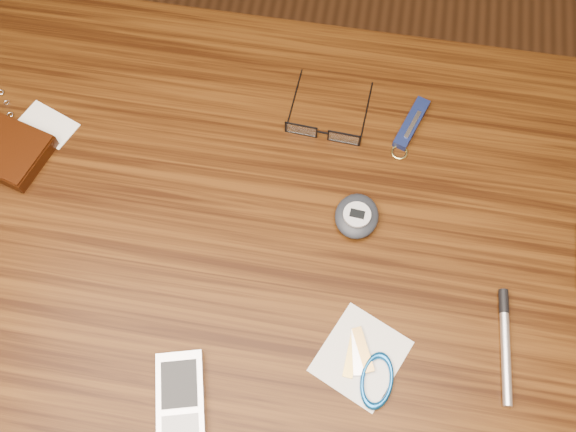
% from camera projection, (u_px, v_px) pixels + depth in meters
% --- Properties ---
extents(ground, '(3.80, 3.80, 0.00)m').
position_uv_depth(ground, '(269.00, 350.00, 1.54)').
color(ground, '#472814').
rests_on(ground, ground).
extents(desk, '(1.00, 0.70, 0.75)m').
position_uv_depth(desk, '(257.00, 249.00, 0.95)').
color(desk, '#371D08').
rests_on(desk, ground).
extents(wallet_and_card, '(0.15, 0.15, 0.02)m').
position_uv_depth(wallet_and_card, '(8.00, 149.00, 0.89)').
color(wallet_and_card, black).
rests_on(wallet_and_card, desk).
extents(eyeglasses, '(0.12, 0.12, 0.02)m').
position_uv_depth(eyeglasses, '(323.00, 130.00, 0.91)').
color(eyeglasses, black).
rests_on(eyeglasses, desk).
extents(gold_ring, '(0.03, 0.03, 0.00)m').
position_uv_depth(gold_ring, '(399.00, 152.00, 0.90)').
color(gold_ring, '#F0E078').
rests_on(gold_ring, desk).
extents(pda_phone, '(0.08, 0.11, 0.02)m').
position_uv_depth(pda_phone, '(180.00, 396.00, 0.76)').
color(pda_phone, silver).
rests_on(pda_phone, desk).
extents(pedometer, '(0.06, 0.07, 0.03)m').
position_uv_depth(pedometer, '(357.00, 216.00, 0.85)').
color(pedometer, black).
rests_on(pedometer, desk).
extents(notepad_keys, '(0.13, 0.13, 0.01)m').
position_uv_depth(notepad_keys, '(369.00, 369.00, 0.77)').
color(notepad_keys, silver).
rests_on(notepad_keys, desk).
extents(pocket_knife, '(0.05, 0.09, 0.01)m').
position_uv_depth(pocket_knife, '(412.00, 123.00, 0.92)').
color(pocket_knife, '#0D1235').
rests_on(pocket_knife, desk).
extents(silver_pen, '(0.02, 0.14, 0.01)m').
position_uv_depth(silver_pen, '(505.00, 337.00, 0.79)').
color(silver_pen, silver).
rests_on(silver_pen, desk).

